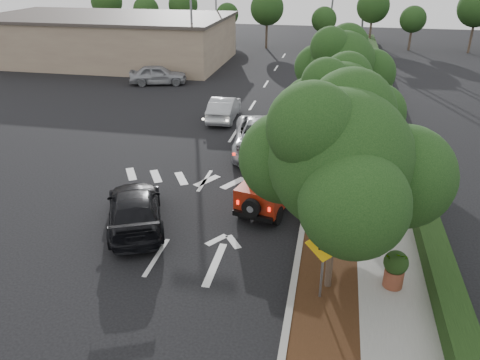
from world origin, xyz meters
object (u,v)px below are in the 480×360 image
(black_suv_oncoming, at_px, (135,208))
(speed_hump_sign, at_px, (323,254))
(red_jeep, at_px, (273,183))
(silver_suv_ahead, at_px, (260,137))

(black_suv_oncoming, height_order, speed_hump_sign, speed_hump_sign)
(red_jeep, distance_m, silver_suv_ahead, 5.67)
(black_suv_oncoming, bearing_deg, red_jeep, -175.27)
(silver_suv_ahead, relative_size, speed_hump_sign, 2.50)
(red_jeep, distance_m, speed_hump_sign, 5.91)
(speed_hump_sign, bearing_deg, black_suv_oncoming, 163.99)
(silver_suv_ahead, bearing_deg, red_jeep, -84.32)
(red_jeep, bearing_deg, speed_hump_sign, -54.48)
(red_jeep, xyz_separation_m, silver_suv_ahead, (-1.39, 5.49, -0.17))
(red_jeep, bearing_deg, silver_suv_ahead, 118.21)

